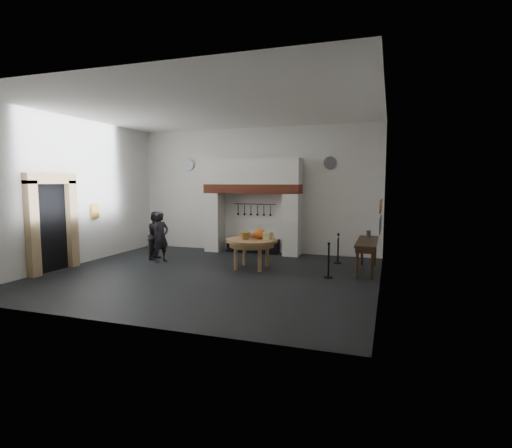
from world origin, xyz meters
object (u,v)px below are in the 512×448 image
(iron_range, at_px, (253,246))
(barrier_post_near, at_px, (329,261))
(side_table, at_px, (367,242))
(barrier_post_far, at_px, (338,249))
(visitor_far, at_px, (157,235))
(work_table, at_px, (252,240))
(visitor_near, at_px, (161,237))

(iron_range, relative_size, barrier_post_near, 2.11)
(side_table, bearing_deg, barrier_post_far, 134.34)
(iron_range, bearing_deg, visitor_far, -140.41)
(side_table, relative_size, barrier_post_far, 2.44)
(side_table, bearing_deg, barrier_post_near, -131.29)
(iron_range, bearing_deg, work_table, -71.68)
(barrier_post_near, bearing_deg, barrier_post_far, 90.00)
(side_table, bearing_deg, work_table, -169.42)
(work_table, height_order, visitor_near, visitor_near)
(barrier_post_near, xyz_separation_m, barrier_post_far, (0.00, 2.00, 0.00))
(work_table, xyz_separation_m, barrier_post_near, (2.33, -0.45, -0.39))
(barrier_post_far, bearing_deg, visitor_near, -163.71)
(visitor_near, xyz_separation_m, barrier_post_near, (5.40, -0.42, -0.36))
(iron_range, distance_m, visitor_far, 3.45)
(visitor_near, relative_size, side_table, 0.73)
(iron_range, distance_m, visitor_near, 3.45)
(visitor_near, distance_m, barrier_post_near, 5.43)
(work_table, xyz_separation_m, visitor_far, (-3.47, 0.38, -0.05))
(work_table, bearing_deg, iron_range, 108.32)
(work_table, distance_m, barrier_post_far, 2.83)
(work_table, height_order, barrier_post_near, barrier_post_near)
(visitor_near, xyz_separation_m, barrier_post_far, (5.40, 1.58, -0.36))
(iron_range, height_order, work_table, work_table)
(barrier_post_near, bearing_deg, visitor_far, 171.93)
(visitor_near, bearing_deg, visitor_far, 64.49)
(visitor_far, xyz_separation_m, side_table, (6.73, 0.23, 0.08))
(work_table, relative_size, side_table, 0.70)
(barrier_post_near, bearing_deg, iron_range, 136.69)
(iron_range, height_order, barrier_post_near, barrier_post_near)
(visitor_near, bearing_deg, barrier_post_far, -54.23)
(visitor_far, xyz_separation_m, barrier_post_far, (5.80, 1.18, -0.34))
(barrier_post_near, distance_m, barrier_post_far, 2.00)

